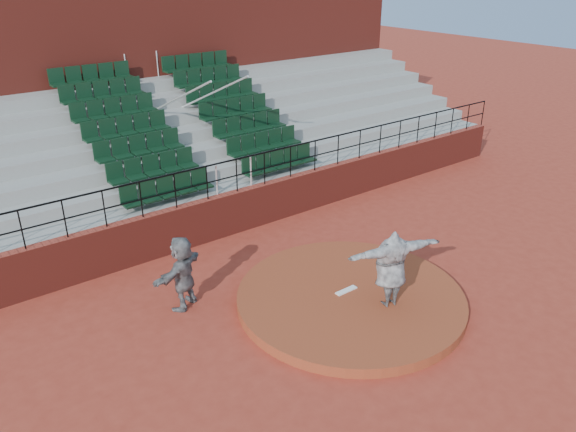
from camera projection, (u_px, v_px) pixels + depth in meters
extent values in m
plane|color=#9A3322|center=(350.00, 302.00, 13.66)|extent=(90.00, 90.00, 0.00)
cylinder|color=brown|center=(350.00, 298.00, 13.61)|extent=(5.50, 5.50, 0.25)
cube|color=white|center=(346.00, 290.00, 13.66)|extent=(0.60, 0.15, 0.03)
cube|color=maroon|center=(238.00, 211.00, 17.00)|extent=(24.00, 0.30, 1.30)
cylinder|color=black|center=(236.00, 159.00, 16.31)|extent=(24.00, 0.05, 0.05)
cylinder|color=black|center=(237.00, 175.00, 16.52)|extent=(24.00, 0.04, 0.04)
cylinder|color=black|center=(22.00, 230.00, 13.22)|extent=(0.04, 0.04, 1.00)
cylinder|color=black|center=(65.00, 219.00, 13.77)|extent=(0.04, 0.04, 1.00)
cylinder|color=black|center=(104.00, 209.00, 14.32)|extent=(0.04, 0.04, 1.00)
cylinder|color=black|center=(141.00, 200.00, 14.87)|extent=(0.04, 0.04, 1.00)
cylinder|color=black|center=(175.00, 191.00, 15.42)|extent=(0.04, 0.04, 1.00)
cylinder|color=black|center=(207.00, 183.00, 15.97)|extent=(0.04, 0.04, 1.00)
cylinder|color=black|center=(237.00, 175.00, 16.52)|extent=(0.04, 0.04, 1.00)
cylinder|color=black|center=(264.00, 168.00, 17.07)|extent=(0.04, 0.04, 1.00)
cylinder|color=black|center=(291.00, 162.00, 17.62)|extent=(0.04, 0.04, 1.00)
cylinder|color=black|center=(315.00, 156.00, 18.17)|extent=(0.04, 0.04, 1.00)
cylinder|color=black|center=(338.00, 150.00, 18.72)|extent=(0.04, 0.04, 1.00)
cylinder|color=black|center=(360.00, 144.00, 19.27)|extent=(0.04, 0.04, 1.00)
cylinder|color=black|center=(380.00, 139.00, 19.81)|extent=(0.04, 0.04, 1.00)
cylinder|color=black|center=(400.00, 134.00, 20.36)|extent=(0.04, 0.04, 1.00)
cylinder|color=black|center=(418.00, 130.00, 20.91)|extent=(0.04, 0.04, 1.00)
cylinder|color=black|center=(436.00, 125.00, 21.46)|extent=(0.04, 0.04, 1.00)
cylinder|color=black|center=(452.00, 121.00, 22.01)|extent=(0.04, 0.04, 1.00)
cylinder|color=black|center=(468.00, 117.00, 22.56)|extent=(0.04, 0.04, 1.00)
cylinder|color=black|center=(483.00, 113.00, 23.11)|extent=(0.04, 0.04, 1.00)
cube|color=gray|center=(228.00, 205.00, 17.42)|extent=(24.00, 0.85, 1.30)
cube|color=black|center=(167.00, 189.00, 15.92)|extent=(2.75, 0.48, 0.72)
cube|color=black|center=(279.00, 161.00, 18.09)|extent=(2.75, 0.48, 0.72)
cube|color=gray|center=(214.00, 191.00, 17.95)|extent=(24.00, 0.85, 1.70)
cube|color=black|center=(153.00, 168.00, 16.36)|extent=(2.75, 0.48, 0.72)
cube|color=black|center=(264.00, 143.00, 18.53)|extent=(2.75, 0.48, 0.72)
cube|color=gray|center=(200.00, 177.00, 18.48)|extent=(24.00, 0.85, 2.10)
cube|color=black|center=(139.00, 147.00, 16.81)|extent=(2.75, 0.48, 0.72)
cube|color=black|center=(249.00, 126.00, 18.98)|extent=(2.75, 0.48, 0.72)
cube|color=gray|center=(188.00, 165.00, 19.01)|extent=(24.00, 0.85, 2.50)
cube|color=black|center=(126.00, 128.00, 17.26)|extent=(2.75, 0.48, 0.72)
cube|color=black|center=(235.00, 109.00, 19.43)|extent=(2.75, 0.48, 0.72)
cube|color=gray|center=(176.00, 153.00, 19.54)|extent=(24.00, 0.85, 2.90)
cube|color=black|center=(114.00, 110.00, 17.70)|extent=(2.75, 0.48, 0.72)
cube|color=black|center=(222.00, 93.00, 19.87)|extent=(2.75, 0.48, 0.72)
cube|color=gray|center=(164.00, 141.00, 20.07)|extent=(24.00, 0.85, 3.30)
cube|color=black|center=(103.00, 93.00, 18.15)|extent=(2.75, 0.48, 0.72)
cube|color=black|center=(209.00, 78.00, 20.32)|extent=(2.75, 0.48, 0.72)
cube|color=gray|center=(154.00, 131.00, 20.60)|extent=(24.00, 0.85, 3.70)
cube|color=black|center=(92.00, 76.00, 18.60)|extent=(2.75, 0.48, 0.72)
cube|color=black|center=(197.00, 64.00, 20.77)|extent=(2.75, 0.48, 0.72)
cylinder|color=silver|center=(166.00, 104.00, 17.78)|extent=(0.06, 5.97, 2.46)
cylinder|color=silver|center=(199.00, 99.00, 18.44)|extent=(0.06, 5.97, 2.46)
cube|color=maroon|center=(127.00, 76.00, 21.28)|extent=(24.00, 3.00, 7.10)
imported|color=black|center=(391.00, 268.00, 12.77)|extent=(2.42, 1.23, 1.90)
imported|color=black|center=(183.00, 272.00, 13.16)|extent=(1.76, 1.29, 1.84)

